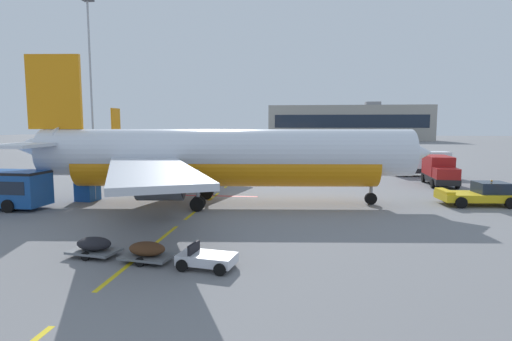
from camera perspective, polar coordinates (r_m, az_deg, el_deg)
ground at (r=57.12m, az=20.60°, el=-0.65°), size 400.00×400.00×0.00m
apron_paint_markings at (r=54.29m, az=-2.07°, el=-0.58°), size 8.00×95.46×0.01m
airliner_foreground at (r=33.98m, az=-5.08°, el=1.91°), size 34.82×34.47×12.20m
pushback_tug at (r=38.53m, az=28.58°, el=-2.88°), size 6.19×3.53×2.08m
airliner_mid_left at (r=93.09m, az=-16.01°, el=4.00°), size 27.38×27.43×9.64m
catering_truck at (r=58.89m, az=-15.54°, el=1.34°), size 4.34×7.40×3.14m
fuel_service_truck at (r=49.08m, az=24.01°, el=0.05°), size 3.01×7.13×3.14m
ground_power_truck at (r=56.91m, az=22.05°, el=0.94°), size 7.13×3.00×3.14m
baggage_train at (r=20.80m, az=-14.73°, el=-10.77°), size 8.72×2.97×1.14m
uld_cargo_container at (r=38.72m, az=-22.24°, el=-2.69°), size 1.82×1.79×1.60m
apron_light_mast_near at (r=82.20m, az=-21.96°, el=13.66°), size 1.80×1.80×28.87m
terminal_satellite at (r=177.88m, az=12.63°, el=6.42°), size 65.43×19.04×15.89m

